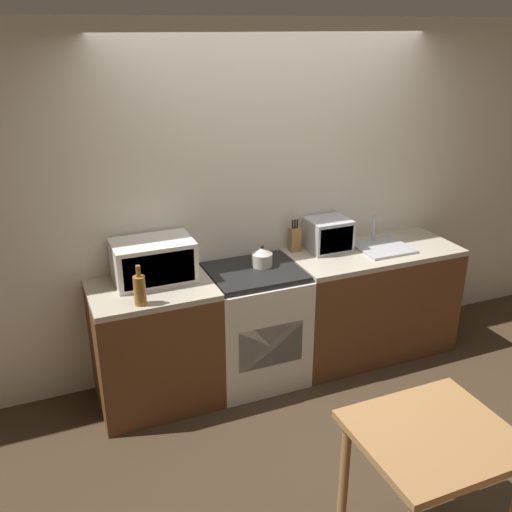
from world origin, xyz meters
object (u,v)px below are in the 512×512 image
microwave (153,261)px  dining_table (432,453)px  toaster_oven (328,235)px  stove_range (255,325)px  bottle (140,290)px  kettle (262,257)px

microwave → dining_table: microwave is taller
toaster_oven → dining_table: bearing=-104.9°
stove_range → dining_table: 1.83m
microwave → toaster_oven: size_ratio=1.69×
toaster_oven → microwave: bearing=-178.4°
toaster_oven → bottle: bearing=-166.4°
stove_range → dining_table: size_ratio=1.16×
microwave → bottle: size_ratio=2.04×
bottle → dining_table: 1.93m
kettle → toaster_oven: (0.61, 0.10, 0.05)m
bottle → dining_table: bottle is taller
bottle → stove_range: bearing=14.5°
kettle → dining_table: (0.08, -1.86, -0.32)m
kettle → bottle: size_ratio=0.61×
stove_range → bottle: 1.06m
kettle → toaster_oven: 0.62m
stove_range → toaster_oven: 0.91m
bottle → kettle: bearing=16.0°
toaster_oven → dining_table: toaster_oven is taller
bottle → toaster_oven: bearing=13.6°
kettle → stove_range: bearing=-149.4°
toaster_oven → dining_table: 2.07m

